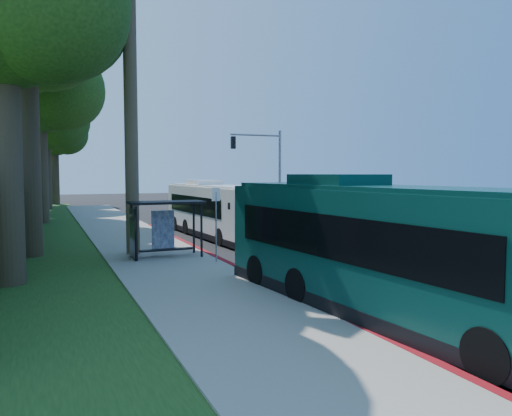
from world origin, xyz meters
name	(u,v)px	position (x,y,z in m)	size (l,w,h in m)	color
ground	(281,242)	(0.00, 0.00, 0.00)	(140.00, 140.00, 0.00)	black
sidewalk	(147,249)	(-7.30, 0.00, 0.06)	(4.50, 70.00, 0.12)	gray
red_curb	(218,258)	(-5.00, -4.00, 0.07)	(0.25, 30.00, 0.13)	maroon
grass_verge	(22,243)	(-13.00, 5.00, 0.03)	(8.00, 70.00, 0.06)	#234719
bus_shelter	(160,218)	(-7.26, -2.86, 1.81)	(3.20, 1.51, 2.55)	black
stop_sign_pole	(216,214)	(-5.40, -5.00, 2.08)	(0.35, 0.06, 3.17)	gray
traffic_signal_pole	(268,164)	(3.78, 10.00, 4.42)	(4.10, 0.30, 7.00)	gray
tree_0	(25,2)	(-12.40, -0.02, 11.20)	(8.40, 8.00, 15.70)	#382B1E
tree_1	(10,16)	(-13.37, 7.98, 12.73)	(10.50, 10.00, 18.26)	#382B1E
tree_2	(40,82)	(-11.89, 15.98, 10.48)	(8.82, 8.40, 15.12)	#382B1E
tree_3	(14,78)	(-13.88, 23.98, 11.98)	(10.08, 9.60, 17.28)	#382B1E
tree_4	(46,115)	(-11.40, 31.98, 9.73)	(8.40, 8.00, 14.14)	#382B1E
tree_5	(55,129)	(-10.41, 39.99, 8.96)	(7.35, 7.00, 12.86)	#382B1E
white_bus	(214,209)	(-2.61, 3.62, 1.63)	(2.95, 11.31, 3.34)	white
teal_bus	(382,248)	(-3.81, -13.81, 1.82)	(3.74, 12.71, 3.73)	#09332D
pickup	(261,218)	(1.53, 6.06, 0.75)	(2.50, 5.43, 1.51)	silver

